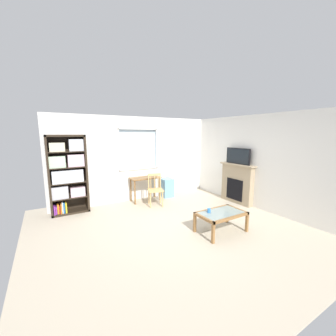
# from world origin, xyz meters

# --- Properties ---
(ground) EXTENTS (5.97, 5.58, 0.02)m
(ground) POSITION_xyz_m (0.00, 0.00, -0.01)
(ground) COLOR beige
(wall_back_with_window) EXTENTS (4.97, 0.15, 2.53)m
(wall_back_with_window) POSITION_xyz_m (-0.01, 2.29, 1.23)
(wall_back_with_window) COLOR silver
(wall_back_with_window) RESTS_ON ground
(wall_right) EXTENTS (0.12, 4.78, 2.53)m
(wall_right) POSITION_xyz_m (2.54, 0.00, 1.27)
(wall_right) COLOR silver
(wall_right) RESTS_ON ground
(bookshelf) EXTENTS (0.90, 0.38, 2.00)m
(bookshelf) POSITION_xyz_m (-1.96, 2.04, 1.05)
(bookshelf) COLOR #2D2319
(bookshelf) RESTS_ON ground
(desk_under_window) EXTENTS (0.91, 0.43, 0.73)m
(desk_under_window) POSITION_xyz_m (0.13, 1.94, 0.60)
(desk_under_window) COLOR brown
(desk_under_window) RESTS_ON ground
(wooden_chair) EXTENTS (0.52, 0.51, 0.90)m
(wooden_chair) POSITION_xyz_m (0.20, 1.42, 0.46)
(wooden_chair) COLOR tan
(wooden_chair) RESTS_ON ground
(plastic_drawer_unit) EXTENTS (0.35, 0.40, 0.59)m
(plastic_drawer_unit) POSITION_xyz_m (0.91, 1.99, 0.30)
(plastic_drawer_unit) COLOR #72ADDB
(plastic_drawer_unit) RESTS_ON ground
(fireplace) EXTENTS (0.26, 1.14, 1.16)m
(fireplace) POSITION_xyz_m (2.39, 0.42, 0.58)
(fireplace) COLOR tan
(fireplace) RESTS_ON ground
(tv) EXTENTS (0.06, 0.82, 0.46)m
(tv) POSITION_xyz_m (2.37, 0.42, 1.39)
(tv) COLOR black
(tv) RESTS_ON fireplace
(coffee_table) EXTENTS (0.99, 0.60, 0.42)m
(coffee_table) POSITION_xyz_m (0.61, -0.74, 0.36)
(coffee_table) COLOR #8C9E99
(coffee_table) RESTS_ON ground
(sippy_cup) EXTENTS (0.07, 0.07, 0.09)m
(sippy_cup) POSITION_xyz_m (0.38, -0.62, 0.47)
(sippy_cup) COLOR #337FD6
(sippy_cup) RESTS_ON coffee_table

